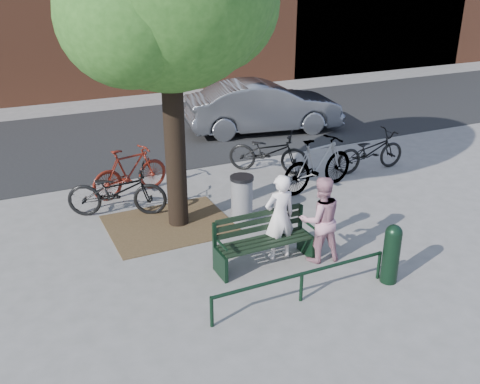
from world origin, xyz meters
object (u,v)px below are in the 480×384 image
park_bench (263,239)px  person_right (320,219)px  bollard (392,252)px  bicycle_c (268,152)px  person_left (280,217)px  parked_car (264,107)px  litter_bin (242,199)px

park_bench → person_right: 1.04m
bollard → bicycle_c: bearing=83.3°
person_left → parked_car: size_ratio=0.33×
park_bench → parked_car: size_ratio=0.36×
person_left → park_bench: bearing=11.3°
bollard → parked_car: parked_car is taller
bollard → litter_bin: 3.31m
litter_bin → parked_car: parked_car is taller
litter_bin → parked_car: bearing=58.3°
park_bench → litter_bin: size_ratio=1.78×
person_right → bicycle_c: (1.28, 4.24, -0.25)m
person_left → person_right: 0.70m
person_left → bicycle_c: bearing=-115.6°
park_bench → litter_bin: (0.40, 1.66, 0.02)m
litter_bin → bicycle_c: (1.83, 2.27, 0.03)m
park_bench → litter_bin: litter_bin is taller
park_bench → parked_car: parked_car is taller
litter_bin → person_right: bearing=-74.5°
park_bench → person_left: person_left is taller
park_bench → bollard: bearing=-41.7°
person_left → litter_bin: 1.62m
person_left → person_right: (0.59, -0.38, -0.00)m
litter_bin → bicycle_c: bicycle_c is taller
person_left → bollard: person_left is taller
park_bench → bicycle_c: size_ratio=0.86×
bicycle_c → park_bench: bearing=-169.6°
person_right → parked_car: 8.02m
person_left → bicycle_c: person_left is taller
person_right → parked_car: (2.86, 7.49, 0.01)m
person_left → parked_car: parked_car is taller
person_right → parked_car: bearing=-101.0°
park_bench → person_left: (0.36, 0.07, 0.31)m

